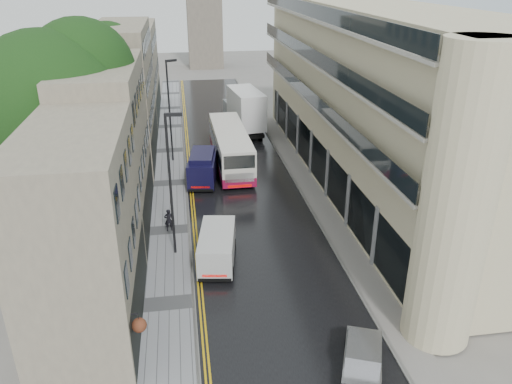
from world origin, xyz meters
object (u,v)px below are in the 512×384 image
object	(u,v)px
tree_far	(91,98)
lamp_post_near	(171,187)
lamp_post_far	(170,112)
silver_hatchback	(344,376)
white_lorry	(238,116)
navy_van	(189,174)
white_van	(199,262)
cream_bus	(220,162)
tree_near	(55,135)
pedestrian	(169,220)

from	to	relation	value
tree_far	lamp_post_near	world-z (taller)	tree_far
lamp_post_far	lamp_post_near	bearing A→B (deg)	-112.59
silver_hatchback	white_lorry	bearing A→B (deg)	112.60
lamp_post_near	lamp_post_far	world-z (taller)	lamp_post_far
tree_far	navy_van	distance (m)	11.61
white_van	cream_bus	bearing A→B (deg)	88.98
white_van	tree_near	bearing A→B (deg)	149.67
silver_hatchback	lamp_post_near	bearing A→B (deg)	141.84
white_lorry	navy_van	xyz separation A→B (m)	(-5.52, -12.94, -1.02)
lamp_post_near	tree_far	bearing A→B (deg)	114.54
pedestrian	navy_van	bearing A→B (deg)	-109.08
pedestrian	tree_far	bearing A→B (deg)	-71.76
tree_far	silver_hatchback	bearing A→B (deg)	-64.79
navy_van	cream_bus	bearing A→B (deg)	40.40
pedestrian	silver_hatchback	bearing A→B (deg)	109.64
white_lorry	navy_van	bearing A→B (deg)	-120.55
silver_hatchback	navy_van	world-z (taller)	navy_van
white_lorry	lamp_post_far	distance (m)	9.39
tree_near	white_van	size ratio (longest dim) A/B	2.96
pedestrian	lamp_post_far	world-z (taller)	lamp_post_far
tree_far	cream_bus	world-z (taller)	tree_far
white_lorry	navy_van	distance (m)	14.10
cream_bus	navy_van	bearing A→B (deg)	-148.48
tree_near	lamp_post_near	xyz separation A→B (m)	(7.01, -3.87, -2.35)
white_lorry	silver_hatchback	world-z (taller)	white_lorry
white_lorry	white_van	distance (m)	26.33
tree_near	lamp_post_far	bearing A→B (deg)	61.90
cream_bus	pedestrian	bearing A→B (deg)	-117.20
pedestrian	lamp_post_near	distance (m)	4.74
tree_near	pedestrian	size ratio (longest dim) A/B	8.71
white_lorry	pedestrian	bearing A→B (deg)	-117.12
white_lorry	lamp_post_far	size ratio (longest dim) A/B	0.99
tree_far	pedestrian	distance (m)	16.17
tree_far	tree_near	bearing A→B (deg)	-91.32
navy_van	lamp_post_near	xyz separation A→B (m)	(-1.19, -9.86, 3.21)
silver_hatchback	navy_van	xyz separation A→B (m)	(-5.82, 22.14, 0.67)
tree_far	lamp_post_near	xyz separation A→B (m)	(6.71, -16.87, -1.64)
white_van	tree_far	bearing A→B (deg)	120.98
tree_near	silver_hatchback	xyz separation A→B (m)	(14.02, -16.14, -6.22)
tree_near	tree_far	xyz separation A→B (m)	(0.30, 13.00, -0.72)
navy_van	lamp_post_far	world-z (taller)	lamp_post_far
white_lorry	navy_van	world-z (taller)	white_lorry
pedestrian	lamp_post_far	size ratio (longest dim) A/B	0.17
tree_near	white_van	xyz separation A→B (m)	(8.39, -6.82, -5.86)
silver_hatchback	navy_van	size ratio (longest dim) A/B	0.70
tree_far	lamp_post_far	bearing A→B (deg)	-0.75
tree_far	cream_bus	distance (m)	12.69
tree_near	silver_hatchback	bearing A→B (deg)	-49.02
white_lorry	lamp_post_near	bearing A→B (deg)	-113.83
tree_far	navy_van	xyz separation A→B (m)	(7.90, -7.00, -4.84)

